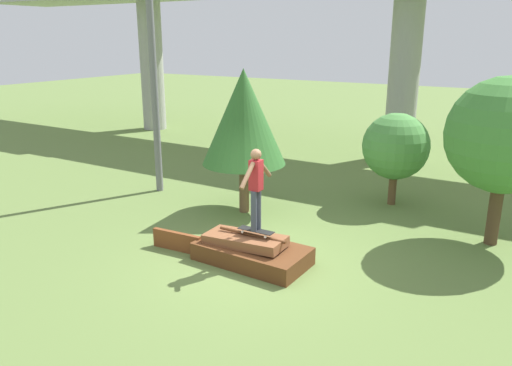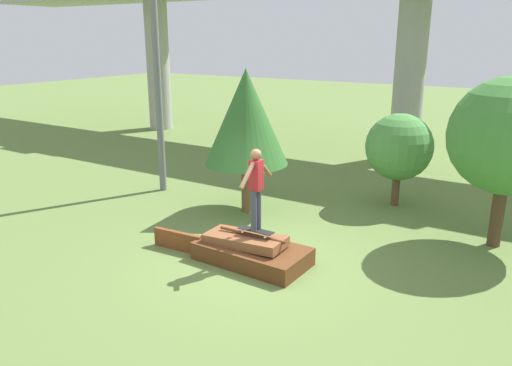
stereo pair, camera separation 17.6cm
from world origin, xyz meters
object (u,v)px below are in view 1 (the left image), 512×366
object	(u,v)px
skateboard	(256,231)
tree_mid_back	(244,118)
skater	(256,184)
utility_pole	(152,48)
tree_behind_right	(396,147)
tree_behind_left	(505,136)

from	to	relation	value
skateboard	tree_mid_back	size ratio (longest dim) A/B	0.21
skater	utility_pole	distance (m)	6.22
skateboard	tree_behind_right	xyz separation A→B (m)	(1.30, 5.07, 0.92)
utility_pole	tree_behind_left	bearing A→B (deg)	4.72
tree_behind_right	tree_mid_back	bearing A→B (deg)	-140.62
skater	tree_mid_back	world-z (taller)	tree_mid_back
skater	utility_pole	world-z (taller)	utility_pole
skater	utility_pole	bearing A→B (deg)	151.04
tree_behind_right	skater	bearing A→B (deg)	-104.33
skateboard	utility_pole	size ratio (longest dim) A/B	0.10
utility_pole	tree_behind_left	distance (m)	9.17
utility_pole	tree_mid_back	bearing A→B (deg)	-5.13
tree_mid_back	tree_behind_right	bearing A→B (deg)	39.38
skateboard	utility_pole	bearing A→B (deg)	151.04
tree_behind_left	utility_pole	bearing A→B (deg)	-175.28
tree_behind_left	tree_behind_right	distance (m)	3.21
skater	tree_mid_back	distance (m)	3.21
skateboard	utility_pole	xyz separation A→B (m)	(-5.01, 2.77, 3.41)
skater	tree_behind_right	xyz separation A→B (m)	(1.30, 5.07, -0.06)
skater	tree_behind_left	world-z (taller)	tree_behind_left
skateboard	utility_pole	distance (m)	6.67
skater	tree_behind_right	world-z (taller)	tree_behind_right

